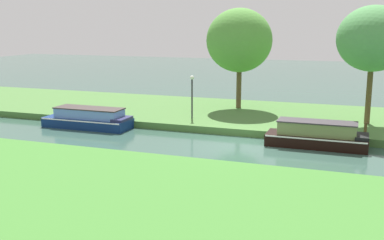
# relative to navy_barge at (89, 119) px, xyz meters

# --- Properties ---
(ground_plane) EXTENTS (120.00, 120.00, 0.00)m
(ground_plane) POSITION_rel_navy_barge_xyz_m (9.42, -1.20, -0.52)
(ground_plane) COLOR #345548
(riverbank_far) EXTENTS (72.00, 10.00, 0.40)m
(riverbank_far) POSITION_rel_navy_barge_xyz_m (9.42, 5.80, -0.32)
(riverbank_far) COLOR #477336
(riverbank_far) RESTS_ON ground_plane
(riverbank_near) EXTENTS (72.00, 10.00, 0.40)m
(riverbank_near) POSITION_rel_navy_barge_xyz_m (9.42, -10.20, -0.32)
(riverbank_near) COLOR #3D7A2E
(riverbank_near) RESTS_ON ground_plane
(navy_barge) EXTENTS (5.28, 1.80, 1.20)m
(navy_barge) POSITION_rel_navy_barge_xyz_m (0.00, 0.00, 0.00)
(navy_barge) COLOR navy
(navy_barge) RESTS_ON ground_plane
(black_narrowboat) EXTENTS (4.89, 1.65, 1.30)m
(black_narrowboat) POSITION_rel_navy_barge_xyz_m (13.09, 0.00, 0.04)
(black_narrowboat) COLOR black
(black_narrowboat) RESTS_ON ground_plane
(willow_tree_left) EXTENTS (4.37, 4.19, 6.66)m
(willow_tree_left) POSITION_rel_navy_barge_xyz_m (7.22, 7.16, 4.42)
(willow_tree_left) COLOR brown
(willow_tree_left) RESTS_ON riverbank_far
(willow_tree_centre) EXTENTS (3.92, 4.59, 6.62)m
(willow_tree_centre) POSITION_rel_navy_barge_xyz_m (15.44, 4.29, 4.69)
(willow_tree_centre) COLOR brown
(willow_tree_centre) RESTS_ON riverbank_far
(lamp_post) EXTENTS (0.24, 0.24, 2.59)m
(lamp_post) POSITION_rel_navy_barge_xyz_m (5.46, 2.84, 1.53)
(lamp_post) COLOR #333338
(lamp_post) RESTS_ON riverbank_far
(mooring_post_near) EXTENTS (0.15, 0.15, 0.67)m
(mooring_post_near) POSITION_rel_navy_barge_xyz_m (15.33, 1.60, 0.21)
(mooring_post_near) COLOR brown
(mooring_post_near) RESTS_ON riverbank_far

